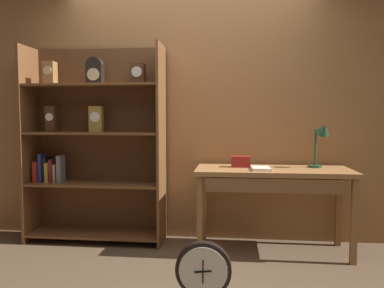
% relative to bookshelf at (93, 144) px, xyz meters
% --- Properties ---
extents(back_wood_panel, '(4.80, 0.05, 2.60)m').
position_rel_bookshelf_xyz_m(back_wood_panel, '(0.95, 0.21, 0.33)').
color(back_wood_panel, '#9E6B3D').
rests_on(back_wood_panel, ground).
extents(bookshelf, '(1.36, 0.39, 1.94)m').
position_rel_bookshelf_xyz_m(bookshelf, '(0.00, 0.00, 0.00)').
color(bookshelf, brown).
rests_on(bookshelf, ground).
extents(workbench, '(1.40, 0.57, 0.77)m').
position_rel_bookshelf_xyz_m(workbench, '(1.76, -0.18, -0.29)').
color(workbench, '#9E6B3D').
rests_on(workbench, ground).
extents(desk_lamp, '(0.20, 0.20, 0.43)m').
position_rel_bookshelf_xyz_m(desk_lamp, '(2.20, -0.07, 0.09)').
color(desk_lamp, '#1E472D').
rests_on(desk_lamp, workbench).
extents(toolbox_small, '(0.18, 0.11, 0.10)m').
position_rel_bookshelf_xyz_m(toolbox_small, '(1.46, -0.08, -0.15)').
color(toolbox_small, maroon).
rests_on(toolbox_small, workbench).
extents(open_repair_manual, '(0.17, 0.23, 0.02)m').
position_rel_bookshelf_xyz_m(open_repair_manual, '(1.64, -0.26, -0.18)').
color(open_repair_manual, silver).
rests_on(open_repair_manual, workbench).
extents(round_clock_large, '(0.38, 0.11, 0.42)m').
position_rel_bookshelf_xyz_m(round_clock_large, '(1.20, -1.18, -0.76)').
color(round_clock_large, black).
rests_on(round_clock_large, ground).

